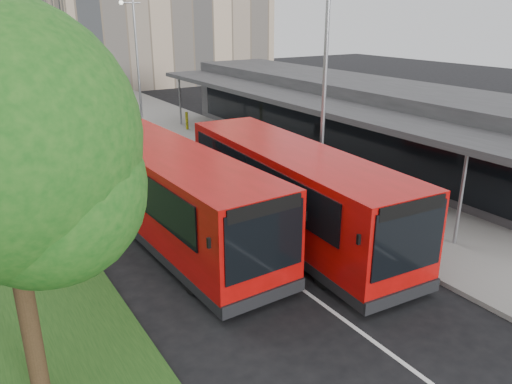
% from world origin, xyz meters
% --- Properties ---
extents(ground, '(120.00, 120.00, 0.00)m').
position_xyz_m(ground, '(0.00, 0.00, 0.00)').
color(ground, black).
rests_on(ground, ground).
extents(pavement, '(5.00, 80.00, 0.15)m').
position_xyz_m(pavement, '(6.00, 20.00, 0.07)').
color(pavement, slate).
rests_on(pavement, ground).
extents(lane_centre_line, '(0.12, 70.00, 0.01)m').
position_xyz_m(lane_centre_line, '(0.00, 15.00, 0.01)').
color(lane_centre_line, silver).
rests_on(lane_centre_line, ground).
extents(kerb_dashes, '(0.12, 56.00, 0.01)m').
position_xyz_m(kerb_dashes, '(3.30, 19.00, 0.01)').
color(kerb_dashes, silver).
rests_on(kerb_dashes, ground).
extents(station_building, '(7.70, 26.00, 4.00)m').
position_xyz_m(station_building, '(10.86, 8.00, 2.04)').
color(station_building, '#2A2A2C').
rests_on(station_building, ground).
extents(lamp_post_near, '(1.44, 0.28, 8.00)m').
position_xyz_m(lamp_post_near, '(4.12, 2.00, 4.72)').
color(lamp_post_near, gray).
rests_on(lamp_post_near, pavement).
extents(lamp_post_far, '(1.44, 0.28, 8.00)m').
position_xyz_m(lamp_post_far, '(4.12, 22.00, 4.72)').
color(lamp_post_far, gray).
rests_on(lamp_post_far, pavement).
extents(bus_main, '(3.43, 11.08, 3.10)m').
position_xyz_m(bus_main, '(1.91, 0.75, 1.59)').
color(bus_main, '#B00A09').
rests_on(bus_main, ground).
extents(bus_second, '(3.19, 11.10, 3.12)m').
position_xyz_m(bus_second, '(-1.70, 2.62, 1.60)').
color(bus_second, '#B00A09').
rests_on(bus_second, ground).
extents(litter_bin, '(0.51, 0.51, 0.80)m').
position_xyz_m(litter_bin, '(5.35, 11.24, 0.55)').
color(litter_bin, '#342015').
rests_on(litter_bin, pavement).
extents(bollard, '(0.24, 0.24, 1.14)m').
position_xyz_m(bollard, '(5.58, 17.33, 0.72)').
color(bollard, '#DAD80B').
rests_on(bollard, pavement).
extents(car_near, '(2.65, 4.27, 1.36)m').
position_xyz_m(car_near, '(1.91, 36.60, 0.68)').
color(car_near, '#59140C').
rests_on(car_near, ground).
extents(car_far, '(2.05, 3.98, 1.25)m').
position_xyz_m(car_far, '(-1.68, 42.91, 0.63)').
color(car_far, navy).
rests_on(car_far, ground).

